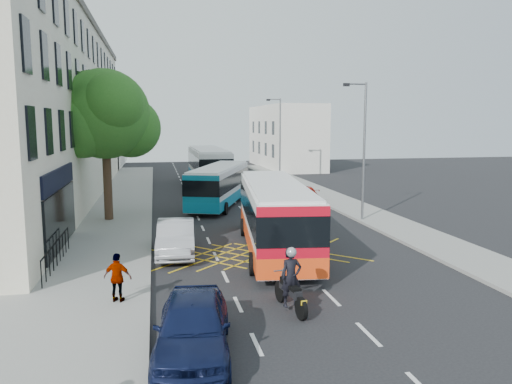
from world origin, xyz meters
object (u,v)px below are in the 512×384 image
lamp_near (363,144)px  distant_car_dark (222,164)px  bus_mid (219,185)px  distant_car_grey (198,169)px  red_hatchback (304,194)px  motorbike (291,281)px  parked_car_blue (193,326)px  pedestrian_far (118,278)px  street_tree (105,115)px  lamp_far (279,135)px  distant_car_silver (238,175)px  bus_far (208,166)px  bus_near (275,215)px  parked_car_silver (176,238)px

lamp_near → distant_car_dark: 35.62m
bus_mid → distant_car_grey: bus_mid is taller
distant_car_grey → red_hatchback: bearing=-68.8°
lamp_near → motorbike: (-7.86, -12.86, -3.65)m
parked_car_blue → pedestrian_far: (-2.10, 3.96, 0.16)m
street_tree → red_hatchback: bearing=20.8°
parked_car_blue → red_hatchback: bearing=73.6°
motorbike → lamp_far: bearing=68.2°
distant_car_silver → bus_far: bearing=36.9°
motorbike → parked_car_blue: 4.07m
distant_car_dark → bus_near: bearing=82.3°
distant_car_silver → pedestrian_far: size_ratio=2.25×
motorbike → distant_car_grey: bearing=80.8°
street_tree → lamp_near: (14.71, -2.97, -1.68)m
bus_mid → bus_far: size_ratio=0.83×
parked_car_silver → red_hatchback: 16.79m
distant_car_silver → pedestrian_far: 34.84m
lamp_near → red_hatchback: (-1.05, 8.14, -4.04)m
parked_car_silver → distant_car_silver: bearing=78.3°
distant_car_grey → lamp_near: bearing=-71.3°
parked_car_blue → red_hatchback: parked_car_blue is taller
street_tree → pedestrian_far: size_ratio=5.52×
lamp_far → parked_car_blue: 37.22m
red_hatchback → distant_car_silver: bearing=-75.7°
parked_car_blue → distant_car_grey: parked_car_blue is taller
lamp_near → bus_near: 9.06m
distant_car_dark → pedestrian_far: 47.55m
parked_car_blue → distant_car_silver: parked_car_blue is taller
bus_mid → bus_near: bearing=-65.6°
street_tree → distant_car_silver: 22.84m
bus_near → distant_car_silver: bearing=91.0°
bus_far → bus_near: bearing=-89.2°
bus_near → red_hatchback: bearing=74.8°
lamp_near → distant_car_dark: bearing=95.8°
bus_far → distant_car_silver: bus_far is taller
lamp_near → parked_car_blue: lamp_near is taller
motorbike → red_hatchback: bearing=63.7°
distant_car_grey → distant_car_dark: bearing=64.6°
lamp_far → distant_car_silver: lamp_far is taller
bus_far → parked_car_silver: bearing=-99.7°
motorbike → parked_car_blue: size_ratio=0.50×
parked_car_blue → distant_car_silver: 38.20m
lamp_near → parked_car_silver: bearing=-154.4°
pedestrian_far → parked_car_silver: bearing=-89.4°
distant_car_grey → parked_car_silver: bearing=-91.8°
bus_far → distant_car_silver: size_ratio=3.45×
parked_car_silver → distant_car_grey: size_ratio=1.10×
lamp_near → bus_far: (-7.03, 19.02, -2.79)m
parked_car_silver → red_hatchback: size_ratio=1.16×
bus_mid → motorbike: bus_mid is taller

